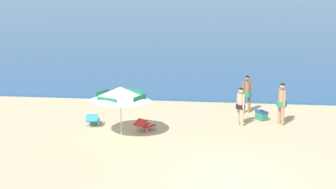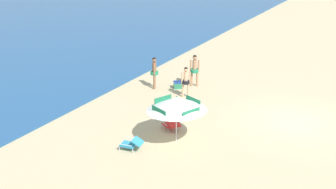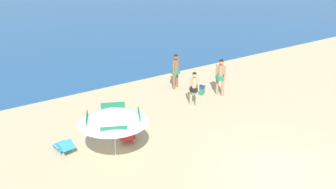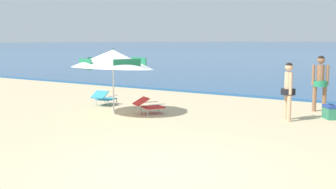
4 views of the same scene
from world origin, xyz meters
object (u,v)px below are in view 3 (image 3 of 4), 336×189
lounge_chair_beside_umbrella (64,146)px  cooler_box (199,90)px  beach_umbrella_striped_main (113,115)px  person_wading_in (194,87)px  person_standing_beside (221,75)px  lounge_chair_under_umbrella (128,135)px  person_standing_near_shore (176,69)px

lounge_chair_beside_umbrella → cooler_box: lounge_chair_beside_umbrella is taller
beach_umbrella_striped_main → cooler_box: bearing=27.2°
beach_umbrella_striped_main → cooler_box: size_ratio=5.17×
beach_umbrella_striped_main → person_wading_in: 5.12m
person_standing_beside → cooler_box: person_standing_beside is taller
lounge_chair_under_umbrella → person_standing_beside: (5.57, 1.60, 0.77)m
person_standing_beside → cooler_box: 1.29m
person_wading_in → cooler_box: 1.53m
cooler_box → lounge_chair_under_umbrella: bearing=-155.2°
person_standing_beside → lounge_chair_beside_umbrella: bearing=-172.2°
lounge_chair_beside_umbrella → person_standing_near_shore: person_standing_near_shore is taller
lounge_chair_beside_umbrella → person_wading_in: person_wading_in is taller
person_standing_near_shore → cooler_box: (0.62, -1.15, -0.81)m
person_wading_in → beach_umbrella_striped_main: bearing=-157.4°
beach_umbrella_striped_main → lounge_chair_beside_umbrella: beach_umbrella_striped_main is taller
lounge_chair_under_umbrella → person_wading_in: (3.86, 1.27, 0.67)m
beach_umbrella_striped_main → person_wading_in: (4.68, 1.95, -0.74)m
lounge_chair_beside_umbrella → person_wading_in: 6.24m
person_wading_in → cooler_box: person_wading_in is taller
beach_umbrella_striped_main → lounge_chair_beside_umbrella: (-1.49, 1.20, -1.41)m
lounge_chair_under_umbrella → person_standing_near_shore: bearing=38.8°
beach_umbrella_striped_main → lounge_chair_under_umbrella: bearing=39.6°
beach_umbrella_striped_main → cooler_box: (5.63, 2.90, -1.48)m
person_standing_near_shore → beach_umbrella_striped_main: bearing=-141.1°
lounge_chair_beside_umbrella → person_standing_beside: (7.88, 1.08, 0.77)m
lounge_chair_under_umbrella → person_wading_in: 4.11m
lounge_chair_beside_umbrella → person_wading_in: size_ratio=0.60×
lounge_chair_under_umbrella → person_standing_beside: bearing=16.1°
person_standing_near_shore → person_wading_in: bearing=-99.2°
lounge_chair_under_umbrella → person_standing_near_shore: size_ratio=0.58×
lounge_chair_beside_umbrella → person_standing_beside: person_standing_beside is taller
lounge_chair_beside_umbrella → person_standing_beside: size_ratio=0.54×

